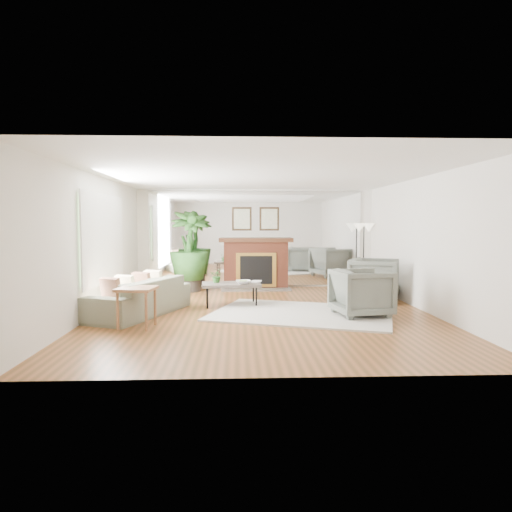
{
  "coord_description": "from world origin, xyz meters",
  "views": [
    {
      "loc": [
        -0.47,
        -8.18,
        1.62
      ],
      "look_at": [
        -0.11,
        0.6,
        1.0
      ],
      "focal_mm": 32.0,
      "sensor_mm": 36.0,
      "label": 1
    }
  ],
  "objects_px": {
    "side_table": "(137,294)",
    "floor_lamp": "(364,233)",
    "coffee_table": "(231,285)",
    "sofa": "(140,297)",
    "potted_ficus": "(189,248)",
    "armchair_back": "(374,280)",
    "fireplace": "(256,262)",
    "armchair_front": "(362,293)"
  },
  "relations": [
    {
      "from": "sofa",
      "to": "coffee_table",
      "type": "bearing_deg",
      "value": 138.6
    },
    {
      "from": "side_table",
      "to": "potted_ficus",
      "type": "xyz_separation_m",
      "value": [
        0.41,
        3.88,
        0.51
      ]
    },
    {
      "from": "sofa",
      "to": "side_table",
      "type": "bearing_deg",
      "value": 31.48
    },
    {
      "from": "armchair_front",
      "to": "side_table",
      "type": "relative_size",
      "value": 1.45
    },
    {
      "from": "fireplace",
      "to": "armchair_front",
      "type": "height_order",
      "value": "fireplace"
    },
    {
      "from": "armchair_front",
      "to": "floor_lamp",
      "type": "distance_m",
      "value": 3.76
    },
    {
      "from": "armchair_back",
      "to": "armchair_front",
      "type": "relative_size",
      "value": 1.08
    },
    {
      "from": "potted_ficus",
      "to": "side_table",
      "type": "bearing_deg",
      "value": -96.07
    },
    {
      "from": "coffee_table",
      "to": "floor_lamp",
      "type": "height_order",
      "value": "floor_lamp"
    },
    {
      "from": "potted_ficus",
      "to": "armchair_front",
      "type": "bearing_deg",
      "value": -43.92
    },
    {
      "from": "fireplace",
      "to": "floor_lamp",
      "type": "xyz_separation_m",
      "value": [
        2.7,
        -0.16,
        0.74
      ]
    },
    {
      "from": "side_table",
      "to": "sofa",
      "type": "bearing_deg",
      "value": 99.63
    },
    {
      "from": "fireplace",
      "to": "sofa",
      "type": "relative_size",
      "value": 0.92
    },
    {
      "from": "floor_lamp",
      "to": "armchair_back",
      "type": "bearing_deg",
      "value": -98.85
    },
    {
      "from": "armchair_back",
      "to": "armchair_front",
      "type": "height_order",
      "value": "armchair_back"
    },
    {
      "from": "armchair_back",
      "to": "side_table",
      "type": "relative_size",
      "value": 1.57
    },
    {
      "from": "fireplace",
      "to": "floor_lamp",
      "type": "height_order",
      "value": "fireplace"
    },
    {
      "from": "coffee_table",
      "to": "sofa",
      "type": "height_order",
      "value": "sofa"
    },
    {
      "from": "sofa",
      "to": "potted_ficus",
      "type": "xyz_separation_m",
      "value": [
        0.59,
        2.85,
        0.71
      ]
    },
    {
      "from": "sofa",
      "to": "floor_lamp",
      "type": "bearing_deg",
      "value": 144.45
    },
    {
      "from": "fireplace",
      "to": "sofa",
      "type": "height_order",
      "value": "fireplace"
    },
    {
      "from": "armchair_front",
      "to": "sofa",
      "type": "bearing_deg",
      "value": 75.14
    },
    {
      "from": "coffee_table",
      "to": "side_table",
      "type": "height_order",
      "value": "side_table"
    },
    {
      "from": "coffee_table",
      "to": "sofa",
      "type": "relative_size",
      "value": 0.53
    },
    {
      "from": "floor_lamp",
      "to": "fireplace",
      "type": "bearing_deg",
      "value": 176.63
    },
    {
      "from": "potted_ficus",
      "to": "armchair_back",
      "type": "bearing_deg",
      "value": -21.54
    },
    {
      "from": "armchair_back",
      "to": "potted_ficus",
      "type": "distance_m",
      "value": 4.37
    },
    {
      "from": "armchair_back",
      "to": "floor_lamp",
      "type": "distance_m",
      "value": 2.13
    },
    {
      "from": "sofa",
      "to": "side_table",
      "type": "height_order",
      "value": "sofa"
    },
    {
      "from": "side_table",
      "to": "floor_lamp",
      "type": "bearing_deg",
      "value": 41.42
    },
    {
      "from": "coffee_table",
      "to": "sofa",
      "type": "xyz_separation_m",
      "value": [
        -1.62,
        -0.82,
        -0.09
      ]
    },
    {
      "from": "coffee_table",
      "to": "armchair_back",
      "type": "height_order",
      "value": "armchair_back"
    },
    {
      "from": "sofa",
      "to": "armchair_back",
      "type": "distance_m",
      "value": 4.79
    },
    {
      "from": "potted_ficus",
      "to": "floor_lamp",
      "type": "bearing_deg",
      "value": 3.9
    },
    {
      "from": "floor_lamp",
      "to": "coffee_table",
      "type": "bearing_deg",
      "value": -144.78
    },
    {
      "from": "coffee_table",
      "to": "floor_lamp",
      "type": "distance_m",
      "value": 4.15
    },
    {
      "from": "armchair_back",
      "to": "floor_lamp",
      "type": "bearing_deg",
      "value": 13.4
    },
    {
      "from": "fireplace",
      "to": "armchair_front",
      "type": "bearing_deg",
      "value": -65.07
    },
    {
      "from": "coffee_table",
      "to": "armchair_front",
      "type": "relative_size",
      "value": 1.29
    },
    {
      "from": "armchair_front",
      "to": "floor_lamp",
      "type": "relative_size",
      "value": 0.56
    },
    {
      "from": "fireplace",
      "to": "armchair_front",
      "type": "xyz_separation_m",
      "value": [
        1.7,
        -3.65,
        -0.24
      ]
    },
    {
      "from": "sofa",
      "to": "side_table",
      "type": "distance_m",
      "value": 1.07
    }
  ]
}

